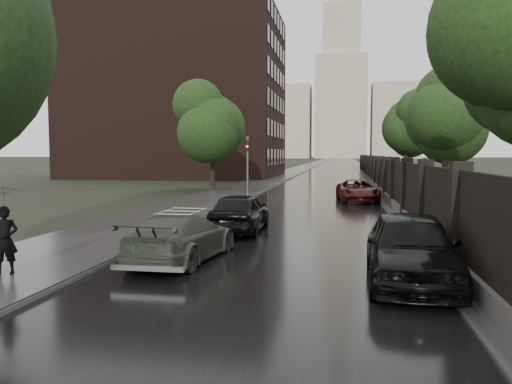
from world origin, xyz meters
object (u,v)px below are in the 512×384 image
object	(u,v)px
tree_left_far	(212,123)
car_right_far	(358,191)
hatchback_left	(240,212)
traffic_light	(248,161)
volga_sedan	(182,237)
tree_right_b	(446,116)
pedestrian_umbrella	(4,203)
tree_right_c	(406,131)
car_right_near	(411,248)

from	to	relation	value
tree_left_far	car_right_far	bearing A→B (deg)	-32.79
hatchback_left	traffic_light	bearing A→B (deg)	-80.54
traffic_light	volga_sedan	xyz separation A→B (m)	(1.96, -19.50, -1.75)
tree_left_far	car_right_far	xyz separation A→B (m)	(10.77, -6.94, -4.58)
tree_right_b	traffic_light	bearing A→B (deg)	165.76
tree_left_far	tree_right_b	world-z (taller)	tree_left_far
hatchback_left	pedestrian_umbrella	xyz separation A→B (m)	(-3.80, -7.75, 1.03)
tree_left_far	hatchback_left	distance (m)	20.93
tree_right_c	pedestrian_umbrella	distance (m)	39.60
tree_left_far	traffic_light	distance (m)	6.84
tree_left_far	tree_right_b	xyz separation A→B (m)	(15.50, -8.00, -0.29)
volga_sedan	car_right_far	xyz separation A→B (m)	(5.11, 17.57, 0.02)
car_right_far	tree_right_b	bearing A→B (deg)	-19.01
volga_sedan	car_right_near	distance (m)	5.91
tree_right_b	car_right_far	distance (m)	6.47
tree_right_c	car_right_far	xyz separation A→B (m)	(-4.73, -16.94, -4.29)
car_right_near	pedestrian_umbrella	distance (m)	9.15
traffic_light	hatchback_left	size ratio (longest dim) A/B	0.93
tree_right_b	traffic_light	world-z (taller)	tree_right_b
tree_left_far	volga_sedan	xyz separation A→B (m)	(5.66, -24.51, -4.60)
hatchback_left	car_right_near	xyz separation A→B (m)	(5.20, -6.43, 0.07)
tree_right_c	traffic_light	distance (m)	19.26
tree_right_c	traffic_light	bearing A→B (deg)	-128.18
tree_right_b	tree_right_c	distance (m)	18.00
tree_right_b	traffic_light	distance (m)	12.44
car_right_near	pedestrian_umbrella	world-z (taller)	pedestrian_umbrella
hatchback_left	car_right_near	distance (m)	8.27
hatchback_left	car_right_far	size ratio (longest dim) A/B	0.90
tree_right_c	pedestrian_umbrella	bearing A→B (deg)	-109.39
car_right_near	traffic_light	bearing A→B (deg)	111.98
volga_sedan	hatchback_left	bearing A→B (deg)	-90.66
tree_right_b	tree_right_c	size ratio (longest dim) A/B	1.00
tree_right_b	volga_sedan	bearing A→B (deg)	-120.80
volga_sedan	car_right_near	bearing A→B (deg)	171.85
car_right_near	pedestrian_umbrella	bearing A→B (deg)	-169.86
tree_right_b	car_right_far	xyz separation A→B (m)	(-4.73, 1.06, -4.29)
car_right_near	hatchback_left	bearing A→B (deg)	130.73
hatchback_left	car_right_far	xyz separation A→B (m)	(4.57, 12.54, -0.07)
pedestrian_umbrella	hatchback_left	bearing A→B (deg)	43.80
tree_right_c	hatchback_left	distance (m)	31.19
tree_right_c	car_right_near	xyz separation A→B (m)	(-4.10, -35.90, -4.15)
tree_left_far	hatchback_left	size ratio (longest dim) A/B	1.71
tree_left_far	volga_sedan	bearing A→B (deg)	-77.00
tree_right_c	car_right_far	size ratio (longest dim) A/B	1.47
tree_right_b	volga_sedan	world-z (taller)	tree_right_b
pedestrian_umbrella	traffic_light	bearing A→B (deg)	66.57
tree_right_b	tree_right_c	xyz separation A→B (m)	(0.00, 18.00, 0.00)
tree_right_b	traffic_light	size ratio (longest dim) A/B	1.75
tree_right_b	hatchback_left	xyz separation A→B (m)	(-9.30, -11.48, -4.21)
tree_left_far	traffic_light	world-z (taller)	tree_left_far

